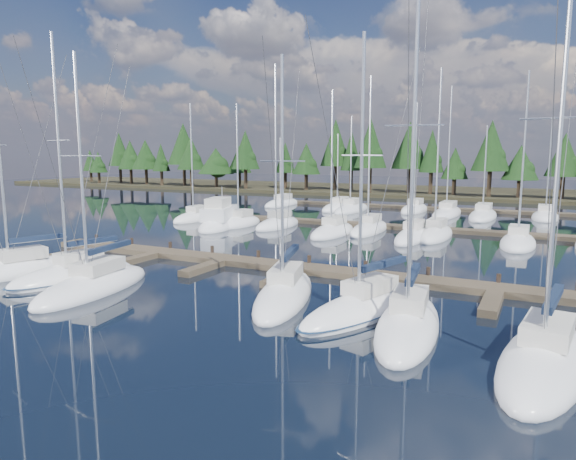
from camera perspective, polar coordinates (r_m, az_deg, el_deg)
The scene contains 14 objects.
ground at distance 45.16m, azimuth 8.17°, elevation -1.47°, with size 260.00×260.00×0.00m, color black.
far_shore at distance 103.41m, azimuth 18.96°, elevation 3.92°, with size 220.00×30.00×0.60m, color #2A2717.
main_dock at distance 33.61m, azimuth 1.20°, elevation -4.49°, with size 44.00×6.13×0.90m.
back_docks at distance 63.80m, azimuth 13.85°, elevation 1.46°, with size 50.00×21.80×0.40m.
front_sailboat_0 at distance 37.43m, azimuth -27.88°, elevation -4.00°, with size 5.27×8.95×15.00m.
front_sailboat_1 at distance 34.57m, azimuth -22.68°, elevation -4.63°, with size 4.58×8.87×15.48m.
front_sailboat_2 at distance 31.46m, azimuth -20.74°, elevation -5.81°, with size 4.43×9.58×13.87m.
front_sailboat_3 at distance 27.76m, azimuth -0.41°, elevation -7.12°, with size 5.11×9.86×13.41m.
front_sailboat_4 at distance 25.62m, azimuth 8.51°, elevation -8.56°, with size 5.37×9.82×13.94m.
front_sailboat_5 at distance 23.55m, azimuth 13.19°, elevation -10.18°, with size 3.79×9.22×16.16m.
front_sailboat_6 at distance 21.45m, azimuth 26.59°, elevation -12.79°, with size 3.93×9.57×16.23m.
back_sailboat_rows at distance 59.50m, azimuth 13.22°, elevation 1.05°, with size 47.20×32.38×17.55m.
motor_yacht_left at distance 55.12m, azimuth -7.60°, elevation 0.93°, with size 6.46×10.86×5.16m.
tree_line at distance 93.48m, azimuth 18.20°, elevation 7.99°, with size 185.58×11.83×13.85m.
Camera 1 is at (14.17, -12.17, 7.77)m, focal length 32.00 mm.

